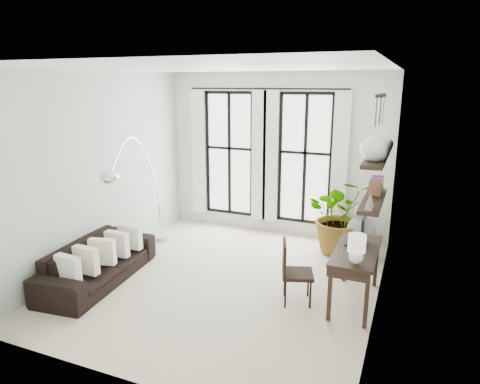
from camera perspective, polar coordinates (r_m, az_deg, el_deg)
The scene contains 16 objects.
floor at distance 6.82m, azimuth -2.01°, elevation -11.65°, with size 5.00×5.00×0.00m, color beige.
ceiling at distance 6.13m, azimuth -2.28°, elevation 16.30°, with size 5.00×5.00×0.00m, color white.
wall_left at distance 7.49m, azimuth -18.02°, elevation 2.96°, with size 5.00×5.00×0.00m, color #A7BBAD.
wall_right at distance 5.75m, azimuth 18.71°, elevation -0.42°, with size 5.00×5.00×0.00m, color white.
wall_back at distance 8.58m, azimuth 4.84°, elevation 5.00°, with size 4.50×4.50×0.00m, color white.
windows at distance 8.58m, azimuth 3.42°, elevation 4.75°, with size 3.26×0.13×2.65m.
wall_shelves at distance 5.83m, azimuth 17.52°, elevation 1.16°, with size 0.25×1.30×0.60m.
sofa at distance 7.02m, azimuth -18.40°, elevation -8.84°, with size 2.14×0.84×0.63m, color black.
throw_pillows at distance 6.89m, azimuth -17.88°, elevation -7.57°, with size 0.40×1.52×0.40m.
plant at distance 7.83m, azimuth 13.46°, elevation -3.04°, with size 1.26×1.10×1.40m, color #2D7228.
desk at distance 6.05m, azimuth 15.17°, elevation -8.02°, with size 0.57×1.34×1.18m.
desk_chair at distance 6.03m, azimuth 6.92°, elevation -10.04°, with size 0.54×0.54×0.89m.
arc_lamp at distance 7.29m, azimuth -13.71°, elevation 3.68°, with size 0.71×2.16×2.16m.
buddha at distance 7.75m, azimuth 15.75°, elevation -5.61°, with size 0.55×0.55×0.99m.
vase_a at distance 5.45m, azimuth 17.65°, elevation 6.03°, with size 0.37×0.37×0.38m, color white.
vase_b at distance 5.84m, azimuth 18.02°, elevation 6.53°, with size 0.37×0.37×0.38m, color white.
Camera 1 is at (2.56, -5.57, 3.00)m, focal length 32.00 mm.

